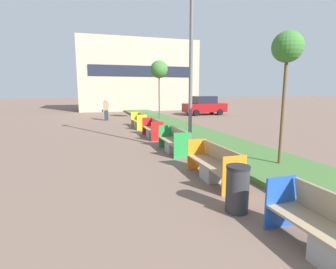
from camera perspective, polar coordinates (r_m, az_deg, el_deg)
The scene contains 12 objects.
planter_grass_strip at distance 12.65m, azimuth 8.86°, elevation -1.16°, with size 2.80×120.00×0.18m.
building_backdrop at distance 34.48m, azimuth -6.81°, elevation 12.48°, with size 14.31×6.90×8.40m.
bench_orange_frame at distance 7.28m, azimuth 9.97°, elevation -6.93°, with size 0.65×2.20×0.94m.
bench_green_frame at distance 10.37m, azimuth 1.29°, elevation -1.85°, with size 0.65×2.07×0.94m.
bench_red_frame at distance 13.63m, azimuth -3.29°, elevation 0.90°, with size 0.65×2.12×0.94m.
bench_yellow_frame at distance 17.30m, azimuth -6.32°, elevation 2.72°, with size 0.65×2.25×0.94m.
litter_bin at distance 5.52m, azimuth 14.85°, elevation -11.35°, with size 0.47×0.47×0.95m.
street_lamp_post at distance 10.42m, azimuth 5.10°, elevation 20.82°, with size 0.24×0.44×8.14m.
sapling_tree_near at distance 8.70m, azimuth 24.54°, elevation 16.41°, with size 0.90×0.90×4.12m.
sapling_tree_far at distance 21.50m, azimuth -1.96°, elevation 13.91°, with size 1.39×1.39×4.77m.
pedestrian_walking at distance 21.88m, azimuth -13.35°, elevation 5.29°, with size 0.53×0.24×1.73m.
parked_car_distant at distance 26.54m, azimuth 7.95°, elevation 6.23°, with size 4.22×2.00×1.86m.
Camera 1 is at (-2.29, 0.85, 2.42)m, focal length 28.00 mm.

